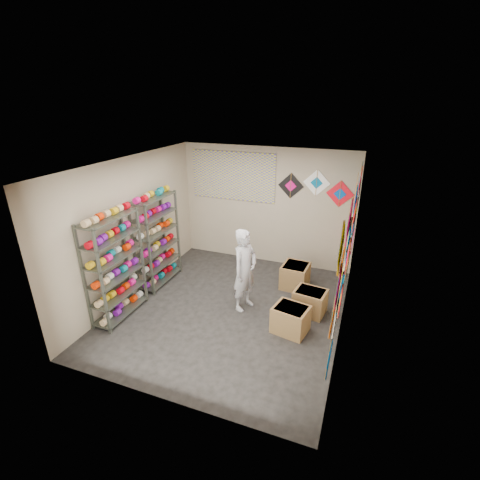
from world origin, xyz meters
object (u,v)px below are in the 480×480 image
at_px(shelf_rack_front, 115,268).
at_px(shopkeeper, 245,270).
at_px(shelf_rack_back, 157,241).
at_px(carton_a, 291,319).
at_px(carton_b, 310,302).
at_px(carton_c, 295,276).

bearing_deg(shelf_rack_front, shopkeeper, 26.74).
height_order(shelf_rack_front, shopkeeper, shelf_rack_front).
bearing_deg(shelf_rack_back, shopkeeper, -7.91).
xyz_separation_m(shelf_rack_front, shelf_rack_back, (0.00, 1.30, 0.00)).
xyz_separation_m(carton_a, carton_b, (0.21, 0.66, -0.01)).
bearing_deg(shelf_rack_back, carton_c, 16.36).
bearing_deg(carton_a, shopkeeper, 168.01).
distance_m(shelf_rack_back, carton_c, 2.94).
height_order(shelf_rack_back, shopkeeper, shelf_rack_back).
xyz_separation_m(shelf_rack_front, carton_a, (2.99, 0.60, -0.72)).
bearing_deg(carton_c, shopkeeper, -119.95).
bearing_deg(shelf_rack_back, shelf_rack_front, -90.00).
bearing_deg(carton_a, carton_c, 110.66).
height_order(carton_b, carton_c, carton_c).
distance_m(shopkeeper, carton_a, 1.19).
bearing_deg(shopkeeper, shelf_rack_front, 135.41).
relative_size(carton_a, carton_b, 1.01).
relative_size(shelf_rack_front, shelf_rack_back, 1.00).
bearing_deg(shelf_rack_back, carton_b, -0.57).
height_order(shelf_rack_front, carton_c, shelf_rack_front).
bearing_deg(carton_a, shelf_rack_back, 178.03).
xyz_separation_m(shelf_rack_front, shopkeeper, (2.02, 1.02, -0.17)).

